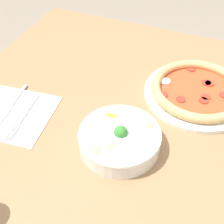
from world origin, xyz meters
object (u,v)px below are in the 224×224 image
object	(u,v)px
fork	(24,116)
knife	(9,109)
bowl	(119,138)
pizza	(198,91)

from	to	relation	value
fork	knife	distance (m)	0.06
bowl	knife	distance (m)	0.33
bowl	fork	world-z (taller)	bowl
pizza	bowl	distance (m)	0.29
knife	pizza	bearing A→B (deg)	111.66
fork	pizza	bearing A→B (deg)	115.57
fork	knife	size ratio (longest dim) A/B	0.76
pizza	knife	world-z (taller)	pizza
pizza	fork	bearing A→B (deg)	32.38
pizza	knife	size ratio (longest dim) A/B	1.32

